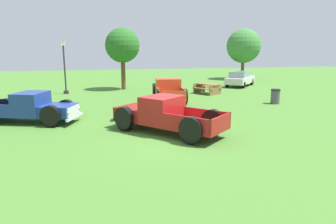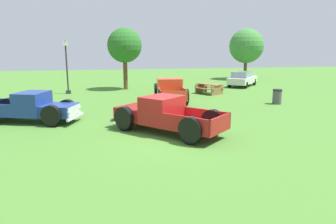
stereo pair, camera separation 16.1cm
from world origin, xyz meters
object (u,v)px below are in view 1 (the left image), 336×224
object	(u,v)px
sedan_distant_a	(240,78)
picnic_table	(207,87)
pickup_truck_foreground	(161,115)
pickup_truck_behind_left	(33,108)
trash_can	(275,96)
oak_tree_west	(122,46)
pickup_truck_behind_right	(168,90)
oak_tree_east	(244,46)
lamp_post_near	(64,66)

from	to	relation	value
sedan_distant_a	picnic_table	world-z (taller)	sedan_distant_a
pickup_truck_foreground	pickup_truck_behind_left	xyz separation A→B (m)	(-5.68, 2.97, -0.04)
pickup_truck_foreground	trash_can	distance (m)	9.87
pickup_truck_foreground	pickup_truck_behind_left	bearing A→B (deg)	152.44
sedan_distant_a	oak_tree_west	bearing A→B (deg)	179.01
pickup_truck_behind_right	oak_tree_east	xyz separation A→B (m)	(11.51, 12.35, 2.99)
trash_can	oak_tree_west	world-z (taller)	oak_tree_west
lamp_post_near	picnic_table	world-z (taller)	lamp_post_near
pickup_truck_behind_left	lamp_post_near	distance (m)	9.73
pickup_truck_behind_right	picnic_table	xyz separation A→B (m)	(3.69, 2.35, -0.22)
pickup_truck_behind_right	oak_tree_west	distance (m)	7.51
pickup_truck_foreground	pickup_truck_behind_right	distance (m)	8.10
lamp_post_near	trash_can	bearing A→B (deg)	-29.18
pickup_truck_behind_right	lamp_post_near	world-z (taller)	lamp_post_near
pickup_truck_behind_right	sedan_distant_a	world-z (taller)	pickup_truck_behind_right
sedan_distant_a	picnic_table	xyz separation A→B (m)	(-4.63, -3.89, -0.23)
sedan_distant_a	trash_can	bearing A→B (deg)	-101.65
sedan_distant_a	lamp_post_near	xyz separation A→B (m)	(-15.42, -1.50, 1.44)
trash_can	oak_tree_east	world-z (taller)	oak_tree_east
pickup_truck_foreground	picnic_table	world-z (taller)	pickup_truck_foreground
pickup_truck_behind_right	trash_can	world-z (taller)	pickup_truck_behind_right
sedan_distant_a	lamp_post_near	bearing A→B (deg)	-174.44
lamp_post_near	oak_tree_east	world-z (taller)	oak_tree_east
pickup_truck_behind_right	picnic_table	size ratio (longest dim) A/B	2.19
lamp_post_near	picnic_table	xyz separation A→B (m)	(10.79, -2.39, -1.67)
pickup_truck_behind_left	lamp_post_near	xyz separation A→B (m)	(0.65, 9.60, 1.46)
pickup_truck_behind_left	oak_tree_east	world-z (taller)	oak_tree_east
lamp_post_near	oak_tree_west	distance (m)	5.15
pickup_truck_behind_left	oak_tree_east	bearing A→B (deg)	41.79
oak_tree_east	sedan_distant_a	bearing A→B (deg)	-117.58
sedan_distant_a	oak_tree_east	size ratio (longest dim) A/B	0.75
picnic_table	pickup_truck_behind_right	bearing A→B (deg)	-147.52
picnic_table	oak_tree_east	distance (m)	13.10
pickup_truck_behind_right	oak_tree_west	world-z (taller)	oak_tree_west
picnic_table	pickup_truck_foreground	bearing A→B (deg)	-119.51
sedan_distant_a	picnic_table	size ratio (longest dim) A/B	1.82
sedan_distant_a	lamp_post_near	size ratio (longest dim) A/B	1.02
sedan_distant_a	lamp_post_near	distance (m)	15.56
lamp_post_near	picnic_table	distance (m)	11.18
lamp_post_near	picnic_table	size ratio (longest dim) A/B	1.79
pickup_truck_behind_left	sedan_distant_a	world-z (taller)	pickup_truck_behind_left
pickup_truck_foreground	oak_tree_west	size ratio (longest dim) A/B	0.96
picnic_table	oak_tree_east	size ratio (longest dim) A/B	0.41
oak_tree_east	lamp_post_near	bearing A→B (deg)	-157.74
lamp_post_near	oak_tree_west	bearing A→B (deg)	20.07
sedan_distant_a	oak_tree_east	bearing A→B (deg)	62.42
pickup_truck_behind_left	trash_can	world-z (taller)	pickup_truck_behind_left
sedan_distant_a	trash_can	distance (m)	9.26
sedan_distant_a	oak_tree_west	distance (m)	11.20
pickup_truck_behind_right	picnic_table	bearing A→B (deg)	32.48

